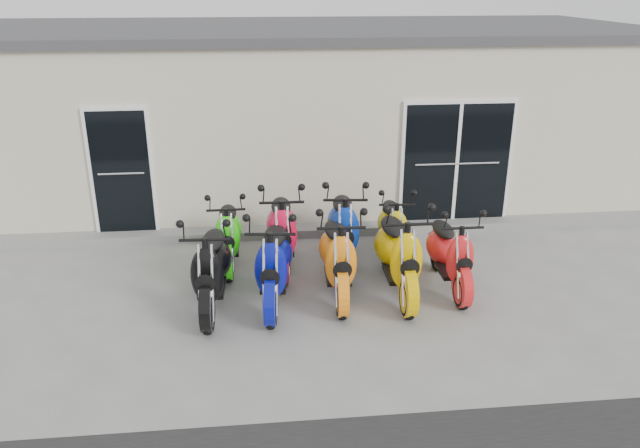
# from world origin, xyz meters

# --- Properties ---
(ground) EXTENTS (80.00, 80.00, 0.00)m
(ground) POSITION_xyz_m (0.00, 0.00, 0.00)
(ground) COLOR gray
(ground) RESTS_ON ground
(building) EXTENTS (14.00, 6.00, 3.20)m
(building) POSITION_xyz_m (0.00, 5.20, 1.60)
(building) COLOR beige
(building) RESTS_ON ground
(roof_cap) EXTENTS (14.20, 6.20, 0.16)m
(roof_cap) POSITION_xyz_m (0.00, 5.20, 3.28)
(roof_cap) COLOR #3F3F42
(roof_cap) RESTS_ON building
(front_step) EXTENTS (14.00, 0.40, 0.15)m
(front_step) POSITION_xyz_m (0.00, 2.02, 0.07)
(front_step) COLOR gray
(front_step) RESTS_ON ground
(door_left) EXTENTS (1.07, 0.08, 2.22)m
(door_left) POSITION_xyz_m (-3.20, 2.17, 1.26)
(door_left) COLOR black
(door_left) RESTS_ON front_step
(door_right) EXTENTS (2.02, 0.08, 2.22)m
(door_right) POSITION_xyz_m (2.60, 2.17, 1.26)
(door_right) COLOR black
(door_right) RESTS_ON front_step
(scooter_front_black) EXTENTS (0.82, 2.04, 1.49)m
(scooter_front_black) POSITION_xyz_m (-1.59, -0.47, 0.74)
(scooter_front_black) COLOR black
(scooter_front_black) RESTS_ON ground
(scooter_front_blue) EXTENTS (0.94, 2.11, 1.51)m
(scooter_front_blue) POSITION_xyz_m (-0.75, -0.41, 0.75)
(scooter_front_blue) COLOR #080F8A
(scooter_front_blue) RESTS_ON ground
(scooter_front_orange_a) EXTENTS (0.82, 2.06, 1.50)m
(scooter_front_orange_a) POSITION_xyz_m (0.16, -0.28, 0.75)
(scooter_front_orange_a) COLOR orange
(scooter_front_orange_a) RESTS_ON ground
(scooter_front_orange_b) EXTENTS (0.80, 2.11, 1.55)m
(scooter_front_orange_b) POSITION_xyz_m (1.01, -0.34, 0.78)
(scooter_front_orange_b) COLOR #E1AE01
(scooter_front_orange_b) RESTS_ON ground
(scooter_front_red) EXTENTS (0.69, 1.86, 1.37)m
(scooter_front_red) POSITION_xyz_m (1.80, -0.24, 0.69)
(scooter_front_red) COLOR red
(scooter_front_red) RESTS_ON ground
(scooter_back_green) EXTENTS (0.69, 1.81, 1.33)m
(scooter_back_green) POSITION_xyz_m (-1.41, 0.90, 0.66)
(scooter_back_green) COLOR #2ADB10
(scooter_back_green) RESTS_ON ground
(scooter_back_red) EXTENTS (0.80, 2.07, 1.52)m
(scooter_back_red) POSITION_xyz_m (-0.58, 0.77, 0.76)
(scooter_back_red) COLOR red
(scooter_back_red) RESTS_ON ground
(scooter_back_blue) EXTENTS (0.94, 2.12, 1.52)m
(scooter_back_blue) POSITION_xyz_m (0.39, 0.77, 0.76)
(scooter_back_blue) COLOR #092BA0
(scooter_back_blue) RESTS_ON ground
(scooter_back_yellow) EXTENTS (0.81, 1.80, 1.29)m
(scooter_back_yellow) POSITION_xyz_m (1.21, 0.93, 0.65)
(scooter_back_yellow) COLOR gold
(scooter_back_yellow) RESTS_ON ground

